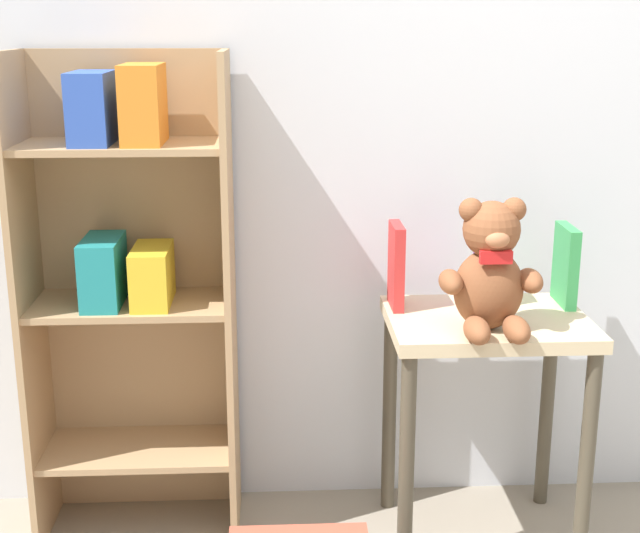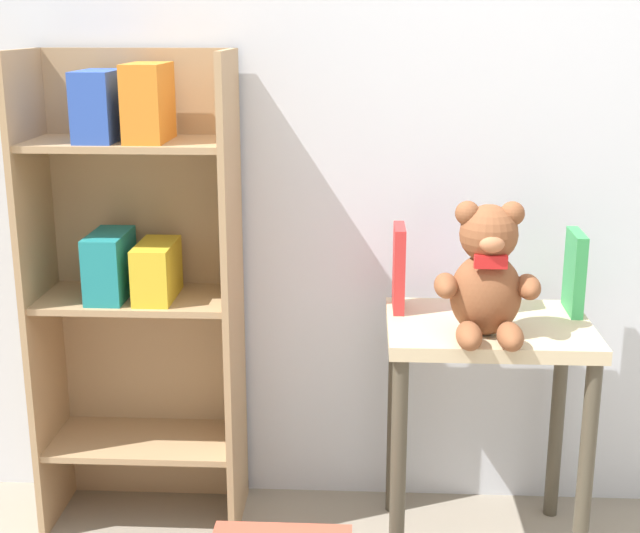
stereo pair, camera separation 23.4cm
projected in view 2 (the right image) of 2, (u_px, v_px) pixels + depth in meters
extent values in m
cube|color=silver|center=(467.00, 80.00, 2.44)|extent=(4.80, 0.06, 2.50)
cube|color=tan|center=(41.00, 297.00, 2.46)|extent=(0.02, 0.29, 1.34)
cube|color=tan|center=(233.00, 300.00, 2.44)|extent=(0.02, 0.29, 1.34)
cube|color=tan|center=(148.00, 285.00, 2.58)|extent=(0.55, 0.02, 1.34)
cube|color=tan|center=(145.00, 440.00, 2.56)|extent=(0.52, 0.27, 0.02)
cube|color=tan|center=(137.00, 299.00, 2.45)|extent=(0.52, 0.27, 0.02)
cube|color=tan|center=(128.00, 143.00, 2.34)|extent=(0.52, 0.27, 0.02)
cube|color=#2D51B7|center=(99.00, 106.00, 2.30)|extent=(0.10, 0.20, 0.18)
cube|color=orange|center=(148.00, 102.00, 2.29)|extent=(0.10, 0.20, 0.20)
cube|color=teal|center=(110.00, 265.00, 2.41)|extent=(0.10, 0.20, 0.18)
cube|color=gold|center=(157.00, 271.00, 2.41)|extent=(0.10, 0.20, 0.15)
cube|color=beige|center=(489.00, 329.00, 2.31)|extent=(0.53, 0.40, 0.04)
cylinder|color=#494233|center=(398.00, 472.00, 2.24)|extent=(0.04, 0.04, 0.62)
cylinder|color=#494233|center=(585.00, 477.00, 2.22)|extent=(0.04, 0.04, 0.62)
cylinder|color=#494233|center=(394.00, 414.00, 2.58)|extent=(0.04, 0.04, 0.62)
cylinder|color=#494233|center=(557.00, 418.00, 2.55)|extent=(0.04, 0.04, 0.62)
ellipsoid|color=brown|center=(486.00, 294.00, 2.19)|extent=(0.18, 0.13, 0.21)
sphere|color=brown|center=(489.00, 234.00, 2.15)|extent=(0.14, 0.14, 0.14)
sphere|color=brown|center=(467.00, 213.00, 2.14)|extent=(0.06, 0.06, 0.06)
sphere|color=brown|center=(512.00, 214.00, 2.13)|extent=(0.06, 0.06, 0.06)
ellipsoid|color=#B56E48|center=(492.00, 244.00, 2.10)|extent=(0.06, 0.04, 0.04)
ellipsoid|color=brown|center=(446.00, 286.00, 2.17)|extent=(0.06, 0.11, 0.06)
ellipsoid|color=brown|center=(528.00, 287.00, 2.16)|extent=(0.06, 0.11, 0.06)
ellipsoid|color=brown|center=(469.00, 336.00, 2.12)|extent=(0.06, 0.12, 0.06)
ellipsoid|color=brown|center=(510.00, 337.00, 2.11)|extent=(0.06, 0.12, 0.06)
cube|color=red|center=(491.00, 262.00, 2.11)|extent=(0.08, 0.02, 0.03)
cube|color=red|center=(399.00, 268.00, 2.38)|extent=(0.03, 0.13, 0.23)
cube|color=purple|center=(486.00, 267.00, 2.37)|extent=(0.03, 0.11, 0.24)
cube|color=#33934C|center=(575.00, 272.00, 2.36)|extent=(0.03, 0.15, 0.22)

